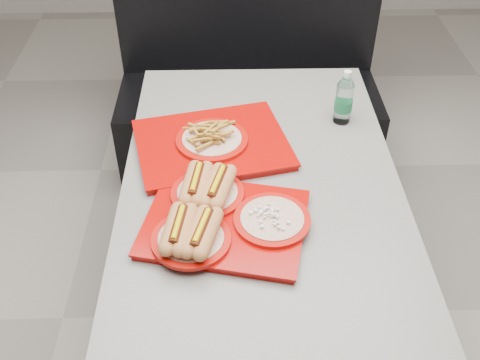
{
  "coord_description": "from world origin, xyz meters",
  "views": [
    {
      "loc": [
        -0.1,
        -1.4,
        1.93
      ],
      "look_at": [
        -0.07,
        -0.11,
        0.83
      ],
      "focal_mm": 42.0,
      "sensor_mm": 36.0,
      "label": 1
    }
  ],
  "objects_px": {
    "diner_table": "(260,212)",
    "booth_bench": "(248,91)",
    "tray_far": "(212,141)",
    "water_bottle": "(344,100)",
    "tray_near": "(218,216)"
  },
  "relations": [
    {
      "from": "water_bottle",
      "to": "diner_table",
      "type": "bearing_deg",
      "value": -135.33
    },
    {
      "from": "diner_table",
      "to": "booth_bench",
      "type": "relative_size",
      "value": 1.05
    },
    {
      "from": "booth_bench",
      "to": "water_bottle",
      "type": "height_order",
      "value": "booth_bench"
    },
    {
      "from": "diner_table",
      "to": "tray_near",
      "type": "xyz_separation_m",
      "value": [
        -0.14,
        -0.23,
        0.2
      ]
    },
    {
      "from": "booth_bench",
      "to": "tray_near",
      "type": "xyz_separation_m",
      "value": [
        -0.14,
        -1.32,
        0.39
      ]
    },
    {
      "from": "tray_far",
      "to": "booth_bench",
      "type": "bearing_deg",
      "value": 80.24
    },
    {
      "from": "diner_table",
      "to": "booth_bench",
      "type": "xyz_separation_m",
      "value": [
        0.0,
        1.09,
        -0.18
      ]
    },
    {
      "from": "tray_far",
      "to": "water_bottle",
      "type": "xyz_separation_m",
      "value": [
        0.48,
        0.16,
        0.06
      ]
    },
    {
      "from": "diner_table",
      "to": "tray_far",
      "type": "distance_m",
      "value": 0.3
    },
    {
      "from": "tray_far",
      "to": "water_bottle",
      "type": "distance_m",
      "value": 0.5
    },
    {
      "from": "diner_table",
      "to": "water_bottle",
      "type": "xyz_separation_m",
      "value": [
        0.31,
        0.31,
        0.25
      ]
    },
    {
      "from": "water_bottle",
      "to": "tray_near",
      "type": "bearing_deg",
      "value": -130.12
    },
    {
      "from": "diner_table",
      "to": "tray_near",
      "type": "distance_m",
      "value": 0.33
    },
    {
      "from": "tray_near",
      "to": "diner_table",
      "type": "bearing_deg",
      "value": 58.59
    },
    {
      "from": "tray_near",
      "to": "water_bottle",
      "type": "bearing_deg",
      "value": 49.88
    }
  ]
}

